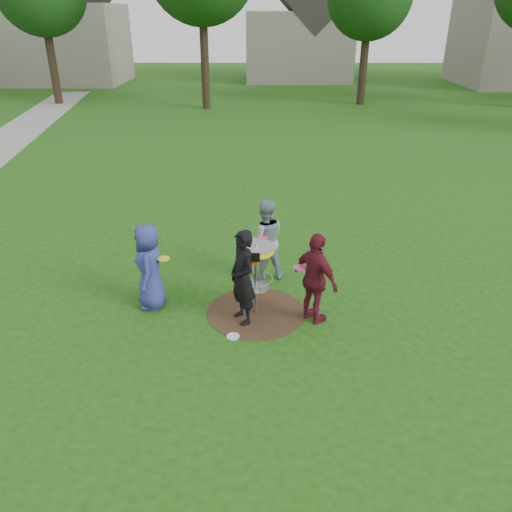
{
  "coord_description": "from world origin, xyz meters",
  "views": [
    {
      "loc": [
        0.07,
        -7.73,
        4.94
      ],
      "look_at": [
        0.0,
        0.3,
        1.0
      ],
      "focal_mm": 35.0,
      "sensor_mm": 36.0,
      "label": 1
    }
  ],
  "objects_px": {
    "player_grey": "(265,240)",
    "player_maroon": "(316,279)",
    "player_blue": "(149,267)",
    "player_black": "(243,278)",
    "disc_golf_basket": "(256,263)"
  },
  "relations": [
    {
      "from": "player_grey",
      "to": "player_maroon",
      "type": "xyz_separation_m",
      "value": [
        0.86,
        -1.61,
        -0.01
      ]
    },
    {
      "from": "player_blue",
      "to": "player_maroon",
      "type": "distance_m",
      "value": 2.99
    },
    {
      "from": "player_black",
      "to": "disc_golf_basket",
      "type": "bearing_deg",
      "value": 111.13
    },
    {
      "from": "player_black",
      "to": "player_grey",
      "type": "relative_size",
      "value": 1.02
    },
    {
      "from": "player_grey",
      "to": "player_maroon",
      "type": "distance_m",
      "value": 1.83
    },
    {
      "from": "player_blue",
      "to": "disc_golf_basket",
      "type": "distance_m",
      "value": 1.95
    },
    {
      "from": "player_maroon",
      "to": "player_black",
      "type": "bearing_deg",
      "value": 51.76
    },
    {
      "from": "player_maroon",
      "to": "player_blue",
      "type": "bearing_deg",
      "value": 41.82
    },
    {
      "from": "disc_golf_basket",
      "to": "player_blue",
      "type": "bearing_deg",
      "value": 173.18
    },
    {
      "from": "player_blue",
      "to": "player_maroon",
      "type": "relative_size",
      "value": 0.97
    },
    {
      "from": "player_grey",
      "to": "disc_golf_basket",
      "type": "bearing_deg",
      "value": 73.25
    },
    {
      "from": "player_black",
      "to": "player_maroon",
      "type": "xyz_separation_m",
      "value": [
        1.25,
        0.02,
        -0.03
      ]
    },
    {
      "from": "player_black",
      "to": "player_blue",
      "type": "bearing_deg",
      "value": -134.24
    },
    {
      "from": "player_maroon",
      "to": "disc_golf_basket",
      "type": "bearing_deg",
      "value": 37.64
    },
    {
      "from": "player_black",
      "to": "player_grey",
      "type": "distance_m",
      "value": 1.68
    }
  ]
}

